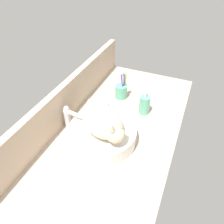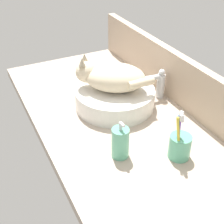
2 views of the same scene
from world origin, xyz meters
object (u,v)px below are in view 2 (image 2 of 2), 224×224
object	(u,v)px
sink_basin	(115,97)
soap_dispenser	(120,143)
faucet	(159,83)
cat	(112,77)
toothbrush_cup	(180,146)

from	to	relation	value
sink_basin	soap_dispenser	bearing A→B (deg)	-23.67
soap_dispenser	faucet	bearing A→B (deg)	129.11
cat	toothbrush_cup	bearing A→B (deg)	8.62
sink_basin	toothbrush_cup	xyz separation A→B (cm)	(38.73, 4.82, 0.79)
cat	soap_dispenser	size ratio (longest dim) A/B	2.07
sink_basin	faucet	size ratio (longest dim) A/B	2.48
toothbrush_cup	sink_basin	bearing A→B (deg)	-172.91
cat	soap_dispenser	world-z (taller)	cat
sink_basin	toothbrush_cup	size ratio (longest dim) A/B	1.80
sink_basin	soap_dispenser	world-z (taller)	soap_dispenser
cat	faucet	size ratio (longest dim) A/B	2.22
toothbrush_cup	faucet	bearing A→B (deg)	156.99
sink_basin	faucet	world-z (taller)	faucet
cat	toothbrush_cup	distance (cm)	40.92
soap_dispenser	toothbrush_cup	world-z (taller)	toothbrush_cup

